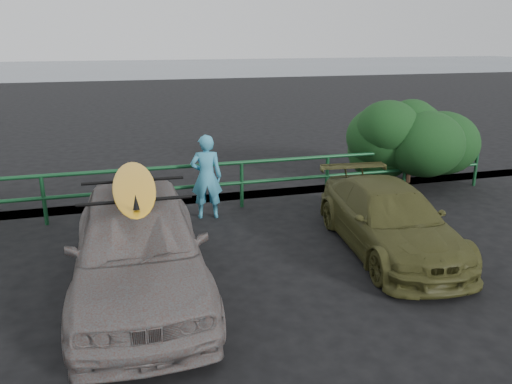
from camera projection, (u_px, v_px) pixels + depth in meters
ground at (263, 342)px, 6.10m from camera, size 80.00×80.00×0.00m
ocean at (124, 67)px, 61.22m from camera, size 200.00×200.00×0.00m
guardrail at (196, 188)px, 10.54m from camera, size 14.00×0.08×1.04m
shrub_right at (395, 147)px, 12.16m from camera, size 3.20×2.40×2.01m
sedan at (138, 244)px, 7.04m from camera, size 1.91×4.58×1.55m
olive_vehicle at (389, 219)px, 8.59m from camera, size 1.97×4.05×1.13m
man at (206, 177)px, 10.07m from camera, size 0.69×0.51×1.73m
roof_rack at (134, 190)px, 6.80m from camera, size 1.46×1.04×0.05m
surfboard at (134, 185)px, 6.78m from camera, size 0.62×2.75×0.08m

